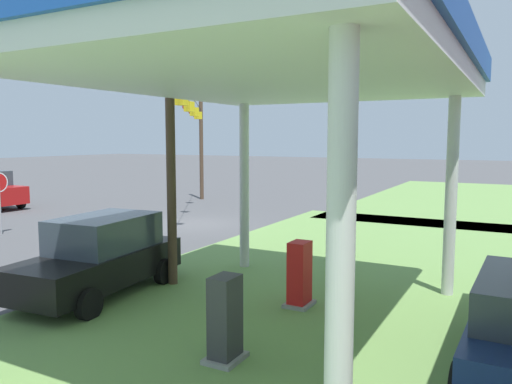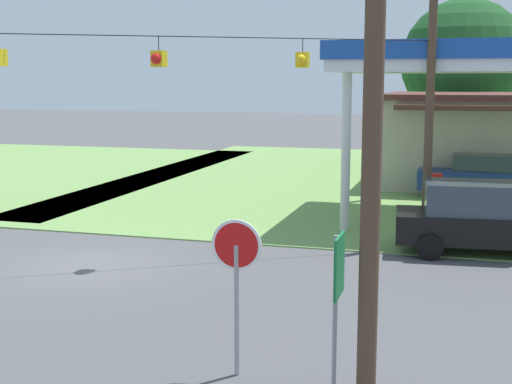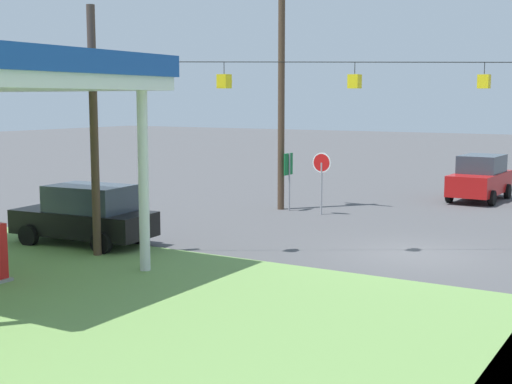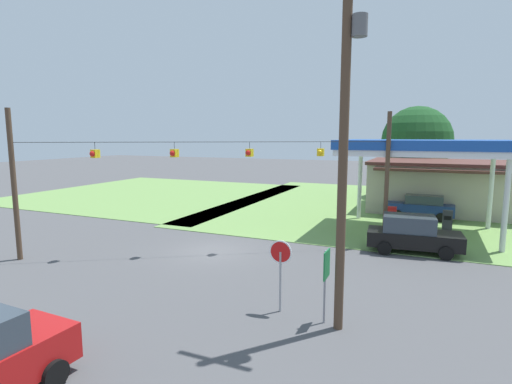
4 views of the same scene
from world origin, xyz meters
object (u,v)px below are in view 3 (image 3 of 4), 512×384
at_px(stop_sign_roadside, 322,170).
at_px(utility_pole_main, 281,65).
at_px(car_at_pumps_front, 86,215).
at_px(route_sign, 289,170).
at_px(car_on_crossroad, 480,178).

bearing_deg(stop_sign_roadside, utility_pole_main, 169.00).
distance_m(car_at_pumps_front, route_sign, 9.82).
distance_m(car_at_pumps_front, utility_pole_main, 11.09).
relative_size(car_on_crossroad, route_sign, 1.88).
distance_m(stop_sign_roadside, route_sign, 1.64).
bearing_deg(car_on_crossroad, car_at_pumps_front, -24.18).
distance_m(car_at_pumps_front, stop_sign_roadside, 10.10).
xyz_separation_m(route_sign, utility_pole_main, (0.50, -0.18, 4.30)).
bearing_deg(stop_sign_roadside, route_sign, 171.93).
bearing_deg(stop_sign_roadside, car_on_crossroad, 59.19).
xyz_separation_m(car_on_crossroad, utility_pole_main, (6.59, 7.09, 4.97)).
bearing_deg(stop_sign_roadside, car_at_pumps_front, -112.12).
height_order(car_at_pumps_front, utility_pole_main, utility_pole_main).
relative_size(car_at_pumps_front, route_sign, 1.97).
relative_size(car_on_crossroad, stop_sign_roadside, 1.80).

